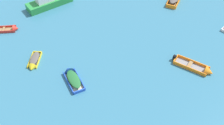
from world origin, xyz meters
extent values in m
cube|color=#99754C|center=(-12.97, 24.19, 0.04)|extent=(2.50, 1.33, 0.08)
cube|color=red|center=(-13.06, 24.67, 0.16)|extent=(2.45, 0.52, 0.33)
cube|color=red|center=(-12.88, 23.71, 0.16)|extent=(2.45, 0.52, 0.33)
cone|color=red|center=(-11.70, 24.43, 0.18)|extent=(0.73, 1.02, 0.93)
cube|color=#937047|center=(-13.10, 24.17, 0.23)|extent=(0.41, 0.90, 0.03)
cube|color=gray|center=(8.11, 20.05, 0.05)|extent=(3.46, 2.50, 0.10)
cube|color=orange|center=(8.38, 20.57, 0.19)|extent=(3.11, 1.66, 0.39)
cube|color=orange|center=(7.84, 19.53, 0.19)|extent=(3.11, 1.66, 0.39)
cube|color=orange|center=(6.57, 20.85, 0.19)|extent=(0.63, 1.07, 0.39)
cone|color=orange|center=(9.72, 19.22, 0.21)|extent=(1.22, 1.36, 1.12)
cube|color=#937047|center=(7.95, 20.13, 0.27)|extent=(0.80, 1.09, 0.03)
cube|color=black|center=(6.44, 20.91, 0.33)|extent=(0.43, 0.41, 0.54)
cube|color=#4C4C51|center=(-8.06, 19.53, 0.03)|extent=(0.91, 2.26, 0.06)
cube|color=yellow|center=(-7.60, 19.54, 0.12)|extent=(0.10, 2.35, 0.25)
cube|color=yellow|center=(-8.52, 19.52, 0.12)|extent=(0.10, 2.35, 0.25)
cube|color=yellow|center=(-8.08, 20.70, 0.12)|extent=(0.91, 0.11, 0.25)
cone|color=yellow|center=(-8.04, 18.31, 0.14)|extent=(0.89, 0.55, 0.89)
cube|color=#937047|center=(-8.06, 19.65, 0.17)|extent=(0.83, 0.26, 0.03)
ellipsoid|color=#59514C|center=(-8.06, 19.53, 0.33)|extent=(0.86, 2.07, 0.24)
cube|color=#288C3D|center=(-8.97, 29.77, 0.44)|extent=(5.66, 5.21, 0.88)
cube|color=#99754C|center=(7.22, 32.04, 0.06)|extent=(2.16, 3.42, 0.12)
cube|color=orange|center=(7.80, 31.83, 0.24)|extent=(1.18, 3.20, 0.48)
cube|color=orange|center=(6.67, 30.45, 0.24)|extent=(1.19, 0.52, 0.48)
cube|color=#937047|center=(7.16, 31.87, 0.34)|extent=(1.16, 0.70, 0.03)
cube|color=beige|center=(-3.46, 17.00, 0.04)|extent=(2.39, 2.98, 0.08)
cube|color=blue|center=(-3.96, 16.70, 0.16)|extent=(1.58, 2.56, 0.32)
cube|color=blue|center=(-2.96, 17.30, 0.16)|extent=(1.58, 2.56, 0.32)
cube|color=blue|center=(-2.70, 15.74, 0.16)|extent=(1.04, 0.69, 0.32)
cone|color=blue|center=(-4.25, 18.32, 0.17)|extent=(1.30, 1.15, 1.11)
cube|color=#937047|center=(-3.38, 16.87, 0.22)|extent=(1.05, 0.80, 0.03)
ellipsoid|color=#236633|center=(-3.46, 17.00, 0.42)|extent=(2.22, 2.74, 0.31)
camera|label=1|loc=(1.73, -0.39, 20.46)|focal=44.69mm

